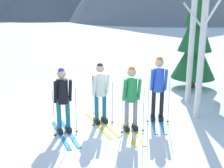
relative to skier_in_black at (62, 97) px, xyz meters
name	(u,v)px	position (x,y,z in m)	size (l,w,h in m)	color
ground_plane	(109,128)	(1.15, 0.13, -0.92)	(400.00, 400.00, 0.00)	white
skier_in_black	(62,97)	(0.00, 0.00, 0.00)	(0.76, 1.70, 1.65)	#1E84D1
skier_in_white	(100,90)	(0.96, 0.47, 0.00)	(0.77, 1.78, 1.65)	yellow
skier_in_green	(131,97)	(1.67, -0.11, -0.02)	(0.61, 1.58, 1.66)	yellow
skier_in_blue	(158,86)	(2.51, 0.42, 0.07)	(0.60, 1.63, 1.78)	#1E84D1
pine_tree_near	(195,40)	(4.81, 3.53, 0.91)	(1.66, 1.66, 4.01)	#51381E
birch_tree_tall	(204,22)	(3.67, 0.49, 1.73)	(0.48, 1.59, 5.22)	silver
birch_tree_slender	(193,15)	(3.92, 1.77, 1.87)	(0.90, 0.71, 5.49)	silver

